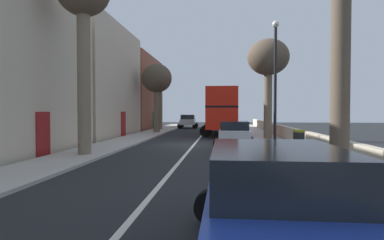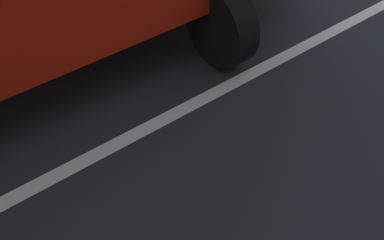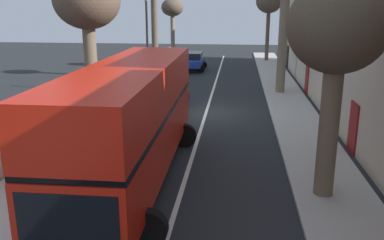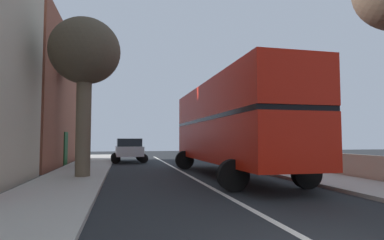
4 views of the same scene
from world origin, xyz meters
TOP-DOWN VIEW (x-y plane):
  - ground_plane at (0.00, 0.00)m, footprint 84.00×84.00m
  - road_centre_line at (0.00, 0.00)m, footprint 0.16×54.00m
  - sidewalk_left at (-4.90, 0.00)m, footprint 2.60×60.00m
  - sidewalk_right at (4.90, 0.00)m, footprint 2.60×60.00m
  - terraced_houses_left at (-8.50, -0.51)m, footprint 4.07×47.52m
  - boundary_wall_right at (6.45, 0.00)m, footprint 0.36×54.00m
  - double_decker_bus at (1.70, 9.90)m, footprint 3.63×11.22m
  - parked_car_blue_right_0 at (2.50, -15.46)m, footprint 2.53×4.50m
  - parked_car_white_left_1 at (-2.50, 19.81)m, footprint 2.60×4.01m
  - parked_car_white_right_2 at (2.50, -1.30)m, footprint 2.46×4.05m
  - street_tree_left_0 at (-4.65, -5.64)m, footprint 2.48×2.48m
  - street_tree_right_1 at (5.16, 4.01)m, footprint 3.05×3.05m
  - street_tree_left_4 at (-4.52, 10.34)m, footprint 2.91×2.91m
  - street_tree_left_6 at (-5.30, 15.72)m, footprint 2.26×2.26m
  - lamppost_right at (4.30, -4.43)m, footprint 0.32×0.32m
  - litter_bin_right at (5.30, -4.96)m, footprint 0.55×0.55m

SIDE VIEW (x-z plane):
  - ground_plane at x=0.00m, z-range 0.00..0.00m
  - road_centre_line at x=0.00m, z-range 0.00..0.01m
  - sidewalk_left at x=-4.90m, z-range 0.00..0.12m
  - sidewalk_right at x=4.90m, z-range 0.00..0.12m
  - boundary_wall_right at x=6.45m, z-range 0.00..1.01m
  - litter_bin_right at x=5.30m, z-range 0.12..1.27m
  - parked_car_white_right_2 at x=2.50m, z-range 0.12..1.67m
  - parked_car_blue_right_0 at x=2.50m, z-range 0.11..1.76m
  - parked_car_white_left_1 at x=-2.50m, z-range 0.11..1.80m
  - double_decker_bus at x=1.70m, z-range 0.33..4.39m
  - lamppost_right at x=4.30m, z-range 0.65..6.96m
  - terraced_houses_left at x=-8.50m, z-range -0.44..9.56m
  - street_tree_left_4 at x=-4.52m, z-range 1.84..8.43m
  - street_tree_left_6 at x=-5.30m, z-range 2.07..8.88m
  - street_tree_right_1 at x=5.16m, z-range 2.22..9.56m
  - street_tree_left_0 at x=-4.65m, z-range 2.72..11.51m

